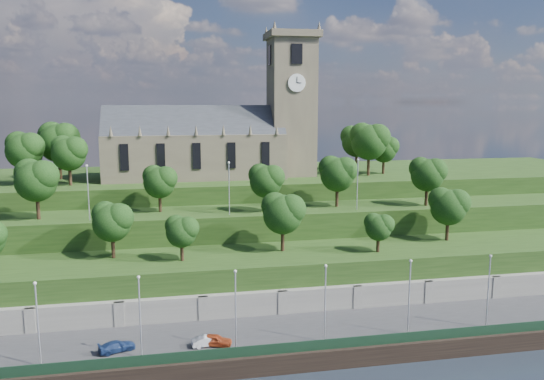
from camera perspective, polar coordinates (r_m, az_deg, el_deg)
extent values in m
plane|color=black|center=(59.36, -1.52, -19.38)|extent=(320.00, 320.00, 0.00)
cube|color=#2D2D30|center=(64.18, -2.43, -16.05)|extent=(160.00, 12.00, 2.00)
cube|color=black|center=(58.79, -1.51, -18.47)|extent=(160.00, 0.50, 2.20)
cube|color=#16331F|center=(58.68, -1.63, -16.88)|extent=(160.00, 0.10, 1.20)
cube|color=slate|center=(69.01, -3.19, -12.81)|extent=(160.00, 2.00, 5.00)
cube|color=slate|center=(69.79, -24.49, -13.42)|extent=(1.20, 0.60, 5.00)
cube|color=slate|center=(68.10, -16.06, -13.50)|extent=(1.20, 0.60, 5.00)
cube|color=slate|center=(67.85, -7.40, -13.28)|extent=(1.20, 0.60, 5.00)
cube|color=slate|center=(69.07, 1.12, -12.78)|extent=(1.20, 0.60, 5.00)
cube|color=slate|center=(71.67, 9.15, -12.06)|extent=(1.20, 0.60, 5.00)
cube|color=slate|center=(75.52, 16.44, -11.19)|extent=(1.20, 0.60, 5.00)
cube|color=slate|center=(80.43, 22.89, -10.28)|extent=(1.20, 0.60, 5.00)
cube|color=#1E3812|center=(74.05, -3.83, -10.00)|extent=(160.00, 12.00, 8.00)
cube|color=#1E3812|center=(83.87, -4.77, -6.24)|extent=(160.00, 10.00, 12.00)
cube|color=#1E3812|center=(103.85, -6.02, -2.35)|extent=(160.00, 32.00, 15.00)
cube|color=brown|center=(97.91, -8.28, 3.70)|extent=(32.00, 12.00, 8.00)
cube|color=#272B30|center=(97.60, -8.33, 6.04)|extent=(32.00, 10.18, 10.18)
cone|color=brown|center=(91.97, -16.96, 6.09)|extent=(0.70, 0.70, 1.80)
cone|color=brown|center=(91.60, -14.05, 6.20)|extent=(0.70, 0.70, 1.80)
cone|color=brown|center=(91.46, -11.11, 6.30)|extent=(0.70, 0.70, 1.80)
cone|color=brown|center=(91.57, -8.17, 6.39)|extent=(0.70, 0.70, 1.80)
cone|color=brown|center=(91.90, -5.25, 6.45)|extent=(0.70, 0.70, 1.80)
cone|color=brown|center=(92.48, -2.35, 6.50)|extent=(0.70, 0.70, 1.80)
cone|color=brown|center=(93.28, 0.50, 6.54)|extent=(0.70, 0.70, 1.80)
cube|color=black|center=(92.04, -15.60, 3.40)|extent=(1.40, 0.25, 4.50)
cube|color=black|center=(91.73, -11.86, 3.53)|extent=(1.40, 0.25, 4.50)
cube|color=black|center=(91.82, -8.11, 3.64)|extent=(1.40, 0.25, 4.50)
cube|color=black|center=(92.29, -4.38, 3.74)|extent=(1.40, 0.25, 4.50)
cube|color=black|center=(93.16, -0.70, 3.82)|extent=(1.40, 0.25, 4.50)
cube|color=brown|center=(99.88, 2.10, 8.79)|extent=(8.00, 8.00, 25.00)
cube|color=brown|center=(100.59, 2.15, 16.27)|extent=(9.20, 9.20, 1.20)
cone|color=brown|center=(96.04, 0.27, 17.32)|extent=(0.80, 0.80, 1.60)
cone|color=brown|center=(103.83, -0.61, 16.73)|extent=(0.80, 0.80, 1.60)
cone|color=brown|center=(97.88, 5.09, 17.14)|extent=(0.80, 0.80, 1.60)
cone|color=brown|center=(105.54, 3.85, 16.59)|extent=(0.80, 0.80, 1.60)
cube|color=black|center=(96.27, 2.69, 14.42)|extent=(2.00, 0.25, 3.50)
cube|color=black|center=(104.19, 1.61, 14.05)|extent=(2.00, 0.25, 3.50)
cube|color=black|center=(99.39, -0.23, 14.27)|extent=(0.25, 2.00, 3.50)
cube|color=black|center=(101.21, 4.45, 14.16)|extent=(0.25, 2.00, 3.50)
cylinder|color=white|center=(95.92, 2.68, 11.45)|extent=(3.20, 0.30, 3.20)
cylinder|color=white|center=(100.93, 4.44, 11.33)|extent=(0.30, 3.20, 3.20)
cube|color=black|center=(95.76, 2.70, 11.75)|extent=(0.12, 0.05, 1.10)
cube|color=black|center=(95.84, 2.94, 11.45)|extent=(0.80, 0.05, 0.12)
cylinder|color=black|center=(74.25, -16.72, -5.78)|extent=(0.51, 0.51, 3.28)
sphere|color=black|center=(73.50, -16.84, -3.39)|extent=(5.11, 5.11, 5.11)
sphere|color=black|center=(72.74, -16.11, -2.87)|extent=(3.83, 3.83, 3.83)
sphere|color=black|center=(74.01, -17.52, -2.52)|extent=(3.57, 3.57, 3.57)
cylinder|color=black|center=(71.02, -9.66, -6.47)|extent=(0.48, 0.48, 2.61)
sphere|color=black|center=(70.38, -9.71, -4.50)|extent=(4.06, 4.06, 4.06)
sphere|color=black|center=(69.86, -9.05, -4.07)|extent=(3.05, 3.05, 3.05)
sphere|color=black|center=(70.68, -10.32, -3.78)|extent=(2.85, 2.85, 2.85)
cylinder|color=black|center=(74.34, 1.15, -5.24)|extent=(0.52, 0.52, 3.56)
sphere|color=black|center=(73.54, 1.16, -2.64)|extent=(5.54, 5.54, 5.54)
sphere|color=black|center=(73.08, 2.10, -2.06)|extent=(4.15, 4.15, 4.15)
sphere|color=black|center=(73.80, 0.31, -1.72)|extent=(3.88, 3.88, 3.88)
cylinder|color=black|center=(75.44, 11.33, -5.68)|extent=(0.46, 0.46, 2.36)
sphere|color=black|center=(74.89, 11.39, -4.00)|extent=(3.66, 3.66, 3.66)
sphere|color=black|center=(74.71, 12.03, -3.62)|extent=(2.75, 2.75, 2.75)
sphere|color=black|center=(74.90, 10.82, -3.40)|extent=(2.56, 2.56, 2.56)
cylinder|color=black|center=(84.21, 18.33, -4.01)|extent=(0.51, 0.51, 3.46)
sphere|color=black|center=(83.52, 18.45, -1.78)|extent=(5.38, 5.38, 5.38)
sphere|color=black|center=(83.45, 19.30, -1.27)|extent=(4.03, 4.03, 4.03)
sphere|color=black|center=(83.46, 17.70, -1.00)|extent=(3.76, 3.76, 3.76)
cylinder|color=black|center=(82.89, -23.87, -1.62)|extent=(0.53, 0.53, 3.75)
sphere|color=black|center=(82.33, -24.04, 0.86)|extent=(5.84, 5.84, 5.84)
sphere|color=black|center=(81.39, -23.38, 1.44)|extent=(4.38, 4.38, 4.38)
sphere|color=black|center=(83.12, -24.67, 1.70)|extent=(4.09, 4.09, 4.09)
cylinder|color=black|center=(82.74, -11.95, -1.26)|extent=(0.50, 0.50, 3.10)
sphere|color=black|center=(82.25, -12.02, 0.79)|extent=(4.82, 4.82, 4.82)
sphere|color=black|center=(81.66, -11.37, 1.26)|extent=(3.62, 3.62, 3.62)
sphere|color=black|center=(82.74, -12.62, 1.49)|extent=(3.38, 3.38, 3.38)
cylinder|color=black|center=(81.00, -0.66, -1.25)|extent=(0.50, 0.50, 3.19)
sphere|color=black|center=(80.48, -0.66, 0.91)|extent=(4.96, 4.96, 4.96)
sphere|color=black|center=(80.07, 0.10, 1.40)|extent=(3.72, 3.72, 3.72)
sphere|color=black|center=(80.80, -1.35, 1.65)|extent=(3.47, 3.47, 3.47)
cylinder|color=black|center=(85.74, 7.00, -0.61)|extent=(0.52, 0.52, 3.53)
sphere|color=black|center=(85.22, 7.05, 1.65)|extent=(5.50, 5.50, 5.50)
sphere|color=black|center=(84.94, 7.88, 2.17)|extent=(4.12, 4.12, 4.12)
sphere|color=black|center=(85.44, 6.30, 2.43)|extent=(3.85, 3.85, 3.85)
cylinder|color=black|center=(89.45, 16.27, -0.54)|extent=(0.51, 0.51, 3.40)
sphere|color=black|center=(88.96, 16.37, 1.55)|extent=(5.30, 5.30, 5.30)
sphere|color=black|center=(88.88, 17.15, 2.02)|extent=(3.97, 3.97, 3.97)
sphere|color=black|center=(89.00, 15.67, 2.27)|extent=(3.71, 3.71, 3.71)
cylinder|color=black|center=(97.02, -24.93, 1.63)|extent=(0.53, 0.53, 3.83)
sphere|color=black|center=(96.65, -25.08, 3.80)|extent=(5.95, 5.95, 5.95)
sphere|color=black|center=(95.71, -24.51, 4.33)|extent=(4.46, 4.46, 4.46)
sphere|color=black|center=(97.53, -25.62, 4.51)|extent=(4.17, 4.17, 4.17)
cylinder|color=black|center=(101.89, -21.85, 2.32)|extent=(0.56, 0.56, 4.40)
sphere|color=black|center=(101.50, -22.00, 4.71)|extent=(6.85, 6.85, 6.85)
sphere|color=black|center=(100.51, -21.34, 5.29)|extent=(5.13, 5.13, 5.13)
sphere|color=black|center=(102.49, -22.61, 5.47)|extent=(4.79, 4.79, 4.79)
cylinder|color=black|center=(93.57, -20.90, 1.54)|extent=(0.52, 0.52, 3.55)
sphere|color=black|center=(93.20, -21.02, 3.64)|extent=(5.53, 5.53, 5.53)
sphere|color=black|center=(92.39, -20.43, 4.14)|extent=(4.15, 4.15, 4.15)
sphere|color=black|center=(93.96, -21.57, 4.32)|extent=(3.87, 3.87, 3.87)
cylinder|color=black|center=(100.79, 10.33, 2.74)|extent=(0.55, 0.55, 4.25)
sphere|color=black|center=(100.41, 10.40, 5.07)|extent=(6.62, 6.62, 6.62)
sphere|color=black|center=(100.21, 11.26, 5.60)|extent=(4.96, 4.96, 4.96)
sphere|color=black|center=(100.68, 9.64, 5.86)|extent=(4.63, 4.63, 4.63)
cylinder|color=black|center=(108.44, 9.07, 3.13)|extent=(0.53, 0.53, 3.88)
sphere|color=black|center=(108.10, 9.12, 5.11)|extent=(6.04, 6.04, 6.04)
sphere|color=black|center=(107.89, 9.85, 5.56)|extent=(4.53, 4.53, 4.53)
sphere|color=black|center=(108.37, 8.47, 5.78)|extent=(4.22, 4.22, 4.22)
cylinder|color=black|center=(104.12, 11.89, 2.59)|extent=(0.50, 0.50, 3.14)
sphere|color=black|center=(103.81, 11.95, 4.25)|extent=(4.88, 4.88, 4.88)
sphere|color=black|center=(103.69, 12.56, 4.63)|extent=(3.66, 3.66, 3.66)
sphere|color=black|center=(103.97, 11.40, 4.81)|extent=(3.42, 3.42, 3.42)
cylinder|color=#B2B2B7|center=(59.83, -23.86, -13.23)|extent=(0.16, 0.16, 8.74)
sphere|color=silver|center=(58.32, -24.15, -9.14)|extent=(0.36, 0.36, 0.36)
cylinder|color=#B2B2B7|center=(58.37, -13.99, -13.25)|extent=(0.16, 0.16, 8.74)
sphere|color=silver|center=(56.81, -14.18, -9.07)|extent=(0.36, 0.36, 0.36)
cylinder|color=#B2B2B7|center=(58.59, -3.93, -12.89)|extent=(0.16, 0.16, 8.74)
sphere|color=silver|center=(57.04, -3.98, -8.72)|extent=(0.36, 0.36, 0.36)
cylinder|color=#B2B2B7|center=(60.49, 5.73, -12.18)|extent=(0.16, 0.16, 8.74)
sphere|color=silver|center=(58.99, 5.80, -8.13)|extent=(0.36, 0.36, 0.36)
cylinder|color=#B2B2B7|center=(63.92, 14.53, -11.24)|extent=(0.16, 0.16, 8.74)
sphere|color=silver|center=(62.50, 14.70, -7.38)|extent=(0.36, 0.36, 0.36)
cylinder|color=#B2B2B7|center=(68.65, 22.22, -10.20)|extent=(0.16, 0.16, 8.74)
sphere|color=silver|center=(67.33, 22.46, -6.59)|extent=(0.36, 0.36, 0.36)
cylinder|color=#B2B2B7|center=(79.25, -19.16, -0.36)|extent=(0.16, 0.16, 7.69)
sphere|color=silver|center=(78.71, -19.32, 2.48)|extent=(0.36, 0.36, 0.36)
cylinder|color=#B2B2B7|center=(78.83, -4.64, 0.08)|extent=(0.16, 0.16, 7.69)
sphere|color=silver|center=(78.28, -4.68, 2.95)|extent=(0.36, 0.36, 0.36)
cylinder|color=#B2B2B7|center=(83.35, 9.16, 0.50)|extent=(0.16, 0.16, 7.69)
sphere|color=silver|center=(82.83, 9.23, 3.21)|extent=(0.36, 0.36, 0.36)
imported|color=#A33C1B|center=(61.15, -6.13, -15.76)|extent=(3.99, 2.60, 1.26)
imported|color=#B8B7BC|center=(61.23, -6.99, -15.81)|extent=(3.55, 1.63, 1.13)
imported|color=navy|center=(61.94, -16.34, -15.83)|extent=(4.23, 2.85, 1.14)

